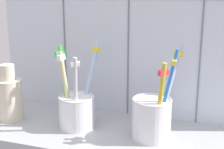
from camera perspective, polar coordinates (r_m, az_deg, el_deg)
name	(u,v)px	position (r cm, az deg, el deg)	size (l,w,h in cm)	color
counter_slab	(113,136)	(73.29, 0.11, -10.27)	(64.00, 22.00, 2.00)	#9EA3A8
tile_wall_back	(130,27)	(78.17, 2.99, 7.85)	(64.00, 2.20, 45.00)	silver
toothbrush_cup_left	(76,108)	(73.79, -6.08, -5.65)	(8.83, 10.72, 17.94)	white
toothbrush_cup_right	(152,117)	(68.69, 6.72, -6.98)	(8.94, 11.51, 18.57)	silver
ceramic_vase	(9,97)	(80.77, -16.73, -3.61)	(5.68, 5.68, 12.87)	beige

